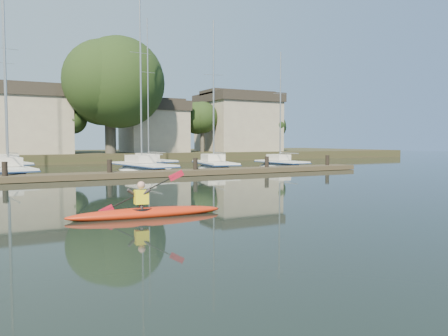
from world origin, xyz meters
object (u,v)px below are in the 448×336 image
dock (155,173)px  sailboat_2 (143,174)px  sailboat_6 (150,167)px  kayak (146,211)px  sailboat_1 (9,179)px  sailboat_3 (214,172)px  sailboat_5 (8,171)px  sailboat_4 (281,169)px

dock → sailboat_2: 4.98m
sailboat_2 → sailboat_6: size_ratio=1.02×
sailboat_2 → sailboat_6: (3.24, 8.27, 0.02)m
kayak → sailboat_1: (-3.36, 19.51, -0.39)m
sailboat_1 → sailboat_3: (15.47, -0.05, -0.00)m
sailboat_2 → sailboat_5: 12.50m
dock → kayak: bearing=-109.7°
sailboat_4 → sailboat_3: bearing=174.0°
sailboat_3 → sailboat_5: size_ratio=0.89×
sailboat_3 → sailboat_4: bearing=7.1°
sailboat_2 → sailboat_5: sailboat_2 is taller
sailboat_5 → sailboat_4: bearing=-34.1°
sailboat_2 → sailboat_3: sailboat_2 is taller
sailboat_4 → sailboat_1: bearing=175.9°
kayak → sailboat_5: 28.29m
sailboat_3 → sailboat_5: 17.62m
sailboat_1 → dock: bearing=-37.2°
sailboat_4 → sailboat_5: sailboat_5 is taller
sailboat_1 → kayak: bearing=-88.9°
dock → sailboat_5: bearing=122.7°
dock → sailboat_5: size_ratio=2.20×
kayak → dock: kayak is taller
sailboat_4 → kayak: bearing=-137.5°
sailboat_3 → sailboat_6: sailboat_6 is taller
sailboat_5 → dock: bearing=-69.2°
sailboat_3 → sailboat_5: bearing=160.6°
sailboat_3 → sailboat_4: 6.58m
sailboat_4 → sailboat_6: sailboat_6 is taller
sailboat_1 → sailboat_3: sailboat_1 is taller
sailboat_1 → sailboat_5: size_ratio=0.96×
sailboat_4 → sailboat_5: size_ratio=0.75×
sailboat_1 → sailboat_2: bearing=-7.5°
kayak → dock: (5.29, 14.80, 0.01)m
dock → sailboat_3: 8.27m
kayak → sailboat_5: (-3.24, 28.10, -0.38)m
sailboat_1 → sailboat_6: (12.63, 8.47, 0.02)m
kayak → sailboat_5: size_ratio=0.32×
sailboat_5 → sailboat_6: size_ratio=0.99×
kayak → sailboat_2: (6.03, 19.71, -0.39)m
sailboat_4 → sailboat_6: bearing=133.6°
sailboat_3 → sailboat_4: (6.57, -0.33, 0.02)m
kayak → sailboat_4: size_ratio=0.43×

